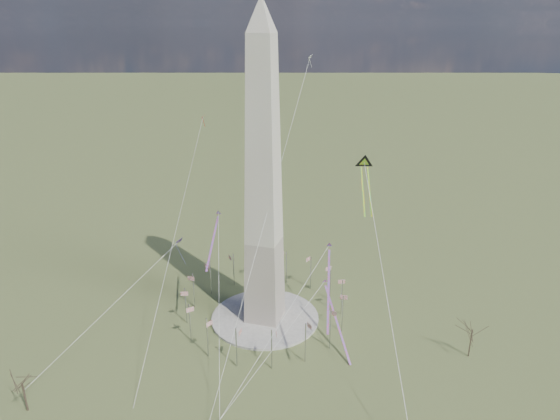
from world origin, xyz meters
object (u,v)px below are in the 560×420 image
(kite_delta_black, at_px, (365,166))
(person_west, at_px, (25,392))
(washington_monument, at_px, (263,183))
(tree_near, at_px, (473,328))

(kite_delta_black, bearing_deg, person_west, 26.81)
(washington_monument, height_order, tree_near, washington_monument)
(tree_near, height_order, kite_delta_black, kite_delta_black)
(washington_monument, relative_size, tree_near, 7.21)
(tree_near, bearing_deg, washington_monument, 178.37)
(tree_near, xyz_separation_m, kite_delta_black, (-36.19, 16.65, 41.55))
(washington_monument, relative_size, kite_delta_black, 5.44)
(person_west, bearing_deg, kite_delta_black, -118.03)
(washington_monument, height_order, kite_delta_black, washington_monument)
(washington_monument, bearing_deg, tree_near, -1.63)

